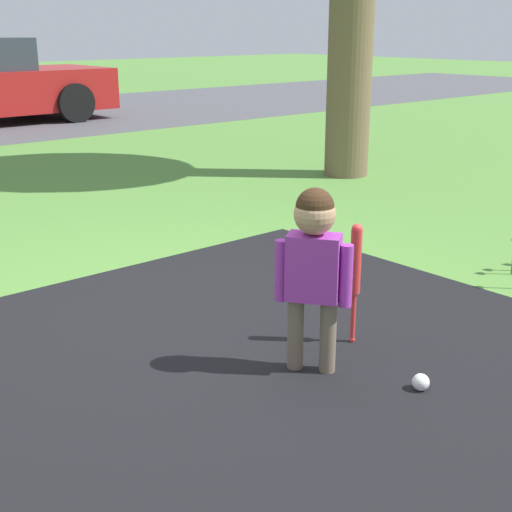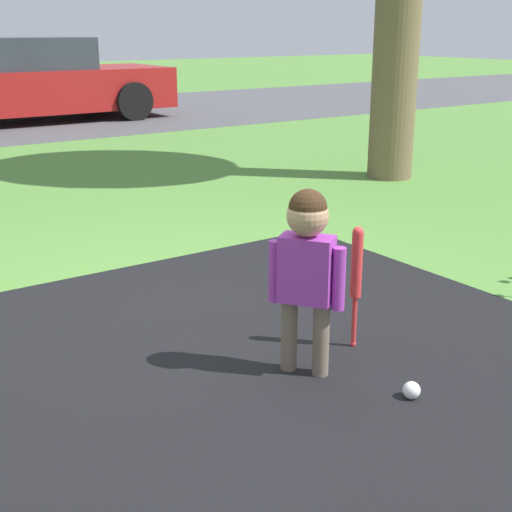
# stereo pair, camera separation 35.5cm
# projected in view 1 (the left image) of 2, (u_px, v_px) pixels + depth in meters

# --- Properties ---
(ground_plane) EXTENTS (60.00, 60.00, 0.00)m
(ground_plane) POSITION_uv_depth(u_px,v_px,m) (165.00, 325.00, 3.92)
(ground_plane) COLOR #518438
(child) EXTENTS (0.25, 0.31, 0.89)m
(child) POSITION_uv_depth(u_px,v_px,m) (314.00, 255.00, 3.23)
(child) COLOR #6B5B4C
(child) RESTS_ON ground
(baseball_bat) EXTENTS (0.06, 0.06, 0.64)m
(baseball_bat) POSITION_uv_depth(u_px,v_px,m) (355.00, 267.00, 3.58)
(baseball_bat) COLOR red
(baseball_bat) RESTS_ON ground
(sports_ball) EXTENTS (0.08, 0.08, 0.08)m
(sports_ball) POSITION_uv_depth(u_px,v_px,m) (421.00, 382.00, 3.20)
(sports_ball) COLOR white
(sports_ball) RESTS_ON ground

